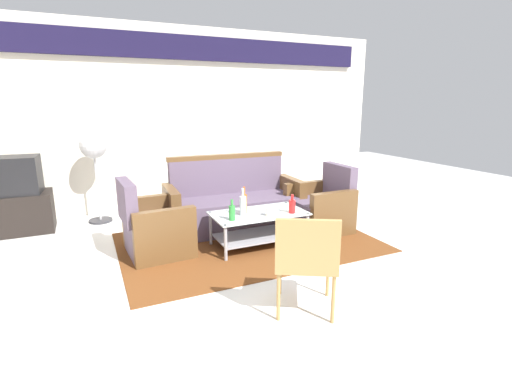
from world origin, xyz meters
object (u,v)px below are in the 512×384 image
(cup, at_px, (269,212))
(television, at_px, (13,175))
(wicker_chair, at_px, (306,256))
(armchair_right, at_px, (321,209))
(couch, at_px, (234,205))
(bottle_clear, at_px, (243,205))
(bottle_red, at_px, (292,206))
(coffee_table, at_px, (259,224))
(bottle_orange, at_px, (244,203))
(armchair_left, at_px, (155,229))
(bottle_green, at_px, (232,212))
(pedestal_fan, at_px, (94,151))
(tv_stand, at_px, (19,213))

(cup, xyz_separation_m, television, (-2.69, 1.89, 0.30))
(wicker_chair, bearing_deg, armchair_right, 82.21)
(couch, relative_size, bottle_clear, 5.76)
(television, bearing_deg, bottle_red, 151.11)
(coffee_table, relative_size, bottle_orange, 3.53)
(armchair_left, relative_size, bottle_clear, 2.68)
(coffee_table, bearing_deg, wicker_chair, -100.70)
(bottle_green, relative_size, wicker_chair, 0.28)
(armchair_right, bearing_deg, couch, 61.21)
(armchair_right, height_order, wicker_chair, armchair_right)
(television, bearing_deg, armchair_left, 139.30)
(coffee_table, distance_m, bottle_red, 0.45)
(television, bearing_deg, wicker_chair, 129.79)
(pedestal_fan, height_order, wicker_chair, pedestal_fan)
(cup, bearing_deg, bottle_clear, 151.79)
(armchair_left, xyz_separation_m, bottle_orange, (1.00, -0.22, 0.24))
(armchair_right, xyz_separation_m, tv_stand, (-3.64, 1.54, -0.03))
(bottle_red, xyz_separation_m, wicker_chair, (-0.63, -1.32, 0.00))
(couch, relative_size, armchair_left, 2.15)
(tv_stand, bearing_deg, bottle_green, -39.64)
(armchair_right, relative_size, television, 1.36)
(armchair_left, relative_size, bottle_green, 3.65)
(armchair_right, height_order, bottle_red, armchair_right)
(pedestal_fan, bearing_deg, armchair_right, -30.67)
(coffee_table, relative_size, pedestal_fan, 0.87)
(bottle_orange, distance_m, tv_stand, 3.00)
(armchair_right, relative_size, pedestal_fan, 0.67)
(cup, bearing_deg, bottle_red, -1.69)
(armchair_right, xyz_separation_m, bottle_red, (-0.66, -0.36, 0.21))
(armchair_left, relative_size, cup, 8.50)
(armchair_left, distance_m, armchair_right, 2.16)
(couch, xyz_separation_m, bottle_red, (0.37, -0.92, 0.18))
(couch, relative_size, tv_stand, 2.28)
(couch, bearing_deg, bottle_green, 69.79)
(bottle_clear, xyz_separation_m, bottle_red, (0.56, -0.15, -0.04))
(bottle_clear, bearing_deg, television, 144.20)
(bottle_red, relative_size, television, 0.35)
(cup, relative_size, tv_stand, 0.12)
(coffee_table, relative_size, bottle_clear, 3.47)
(coffee_table, relative_size, cup, 11.00)
(bottle_orange, bearing_deg, television, 146.05)
(bottle_red, relative_size, pedestal_fan, 0.17)
(bottle_orange, xyz_separation_m, television, (-2.48, 1.67, 0.23))
(bottle_green, relative_size, television, 0.37)
(armchair_right, xyz_separation_m, bottle_clear, (-1.21, -0.21, 0.24))
(coffee_table, bearing_deg, bottle_clear, -175.40)
(coffee_table, bearing_deg, bottle_green, -160.89)
(armchair_right, relative_size, wicker_chair, 1.01)
(bottle_red, relative_size, cup, 2.20)
(pedestal_fan, bearing_deg, wicker_chair, -67.01)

